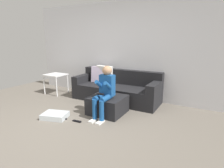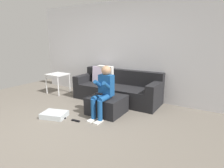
{
  "view_description": "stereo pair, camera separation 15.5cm",
  "coord_description": "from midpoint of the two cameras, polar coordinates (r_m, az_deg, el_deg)",
  "views": [
    {
      "loc": [
        2.28,
        -2.15,
        1.56
      ],
      "look_at": [
        0.24,
        1.54,
        0.56
      ],
      "focal_mm": 29.27,
      "sensor_mm": 36.0,
      "label": 1
    },
    {
      "loc": [
        2.41,
        -2.07,
        1.56
      ],
      "look_at": [
        0.24,
        1.54,
        0.56
      ],
      "focal_mm": 29.27,
      "sensor_mm": 36.0,
      "label": 2
    }
  ],
  "objects": [
    {
      "name": "ground_plane",
      "position": [
        3.52,
        -15.6,
        -13.46
      ],
      "size": [
        7.38,
        7.38,
        0.0
      ],
      "primitive_type": "plane",
      "color": "#6B6359"
    },
    {
      "name": "wall_back",
      "position": [
        5.12,
        3.78,
        10.41
      ],
      "size": [
        5.68,
        0.1,
        2.59
      ],
      "primitive_type": "cube",
      "color": "silver",
      "rests_on": "ground_plane"
    },
    {
      "name": "couch_sectional",
      "position": [
        4.87,
        2.37,
        -1.52
      ],
      "size": [
        2.28,
        0.84,
        0.89
      ],
      "color": "black",
      "rests_on": "ground_plane"
    },
    {
      "name": "ottoman",
      "position": [
        4.03,
        -0.53,
        -6.49
      ],
      "size": [
        0.73,
        0.69,
        0.38
      ],
      "primitive_type": "cube",
      "color": "black",
      "rests_on": "ground_plane"
    },
    {
      "name": "person_seated",
      "position": [
        3.73,
        -1.44,
        -1.66
      ],
      "size": [
        0.3,
        0.63,
        1.07
      ],
      "color": "#194C8C",
      "rests_on": "ground_plane"
    },
    {
      "name": "storage_bin",
      "position": [
        4.02,
        -16.48,
        -9.18
      ],
      "size": [
        0.58,
        0.49,
        0.11
      ],
      "primitive_type": "cube",
      "rotation": [
        0.0,
        0.0,
        0.29
      ],
      "color": "silver",
      "rests_on": "ground_plane"
    },
    {
      "name": "side_table",
      "position": [
        5.71,
        -15.88,
        2.2
      ],
      "size": [
        0.56,
        0.52,
        0.59
      ],
      "color": "white",
      "rests_on": "ground_plane"
    },
    {
      "name": "remote_near_ottoman",
      "position": [
        3.75,
        -10.13,
        -11.22
      ],
      "size": [
        0.19,
        0.06,
        0.02
      ],
      "primitive_type": "cube",
      "rotation": [
        0.0,
        0.0,
        0.08
      ],
      "color": "black",
      "rests_on": "ground_plane"
    },
    {
      "name": "remote_by_storage_bin",
      "position": [
        3.96,
        -13.65,
        -10.02
      ],
      "size": [
        0.16,
        0.13,
        0.02
      ],
      "primitive_type": "cube",
      "rotation": [
        0.0,
        0.0,
        -0.59
      ],
      "color": "black",
      "rests_on": "ground_plane"
    }
  ]
}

